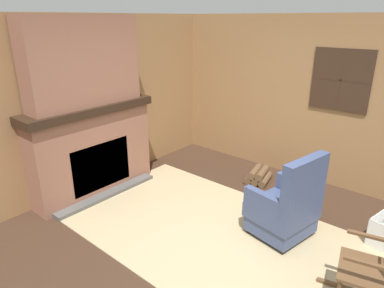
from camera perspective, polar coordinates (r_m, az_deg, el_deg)
ground_plane at (r=3.91m, az=4.49°, el=-17.81°), size 14.00×14.00×0.00m
wood_panel_wall_left at (r=5.07m, az=-18.38°, el=5.89°), size 0.06×5.48×2.47m
wood_panel_wall_back at (r=5.42m, az=20.66°, el=6.61°), size 5.48×0.09×2.47m
fireplace_hearth at (r=5.04m, az=-16.19°, el=-0.99°), size 0.61×1.88×1.30m
chimney_breast at (r=4.76m, az=-17.75°, el=12.96°), size 0.35×1.57×1.15m
area_rug at (r=4.19m, az=4.02°, el=-14.69°), size 3.78×2.12×0.01m
armchair at (r=4.09m, az=15.36°, el=-10.27°), size 0.73×0.77×1.05m
rocking_chair at (r=3.39m, az=28.08°, el=-18.84°), size 0.88×0.60×1.13m
firewood_stack at (r=5.45m, az=10.99°, el=-5.20°), size 0.43×0.48×0.21m
oil_lamp_vase at (r=4.60m, az=-23.58°, el=5.80°), size 0.09×0.09×0.25m
storage_case at (r=5.17m, az=-12.38°, el=8.26°), size 0.15×0.25×0.14m
decorative_plate_on_mantel at (r=4.91m, az=-17.05°, el=7.83°), size 0.07×0.25×0.24m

